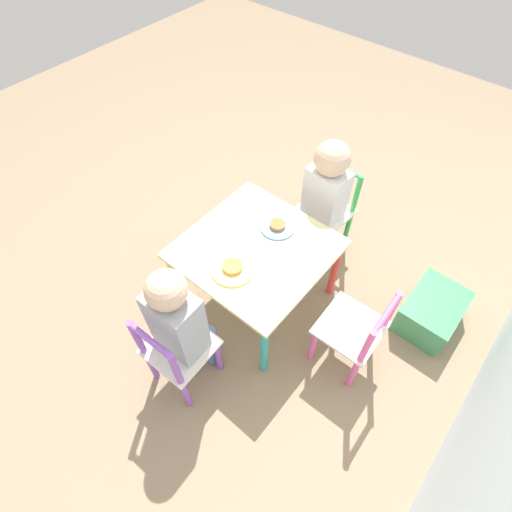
{
  "coord_description": "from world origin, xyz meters",
  "views": [
    {
      "loc": [
        0.87,
        0.73,
        1.84
      ],
      "look_at": [
        0.0,
        0.0,
        0.36
      ],
      "focal_mm": 28.0,
      "sensor_mm": 36.0,
      "label": 1
    }
  ],
  "objects_px": {
    "chair_green": "(327,211)",
    "chair_purple": "(177,353)",
    "chair_pink": "(354,332)",
    "child_right": "(180,320)",
    "plate_left": "(278,226)",
    "child_left": "(324,191)",
    "storage_bin": "(431,311)",
    "plate_right": "(233,268)",
    "kids_table": "(256,255)"
  },
  "relations": [
    {
      "from": "chair_green",
      "to": "chair_purple",
      "type": "bearing_deg",
      "value": -86.27
    },
    {
      "from": "chair_pink",
      "to": "child_right",
      "type": "distance_m",
      "value": 0.75
    },
    {
      "from": "chair_purple",
      "to": "plate_left",
      "type": "bearing_deg",
      "value": -90.54
    },
    {
      "from": "child_left",
      "to": "plate_left",
      "type": "height_order",
      "value": "child_left"
    },
    {
      "from": "plate_left",
      "to": "storage_bin",
      "type": "height_order",
      "value": "plate_left"
    },
    {
      "from": "child_right",
      "to": "plate_left",
      "type": "distance_m",
      "value": 0.64
    },
    {
      "from": "chair_purple",
      "to": "chair_pink",
      "type": "relative_size",
      "value": 1.0
    },
    {
      "from": "chair_green",
      "to": "plate_left",
      "type": "height_order",
      "value": "chair_green"
    },
    {
      "from": "chair_purple",
      "to": "child_left",
      "type": "xyz_separation_m",
      "value": [
        -1.03,
        0.02,
        0.19
      ]
    },
    {
      "from": "chair_purple",
      "to": "plate_left",
      "type": "height_order",
      "value": "chair_purple"
    },
    {
      "from": "chair_pink",
      "to": "plate_right",
      "type": "bearing_deg",
      "value": -73.95
    },
    {
      "from": "storage_bin",
      "to": "chair_pink",
      "type": "bearing_deg",
      "value": -26.17
    },
    {
      "from": "child_left",
      "to": "child_right",
      "type": "bearing_deg",
      "value": -86.27
    },
    {
      "from": "plate_right",
      "to": "child_right",
      "type": "bearing_deg",
      "value": 3.58
    },
    {
      "from": "chair_purple",
      "to": "plate_right",
      "type": "relative_size",
      "value": 2.69
    },
    {
      "from": "kids_table",
      "to": "storage_bin",
      "type": "height_order",
      "value": "kids_table"
    },
    {
      "from": "child_right",
      "to": "child_left",
      "type": "height_order",
      "value": "child_right"
    },
    {
      "from": "chair_purple",
      "to": "chair_pink",
      "type": "distance_m",
      "value": 0.77
    },
    {
      "from": "child_right",
      "to": "chair_pink",
      "type": "bearing_deg",
      "value": -138.88
    },
    {
      "from": "kids_table",
      "to": "plate_right",
      "type": "bearing_deg",
      "value": 0.0
    },
    {
      "from": "kids_table",
      "to": "chair_green",
      "type": "bearing_deg",
      "value": 174.96
    },
    {
      "from": "chair_purple",
      "to": "child_right",
      "type": "relative_size",
      "value": 0.68
    },
    {
      "from": "child_right",
      "to": "chair_green",
      "type": "bearing_deg",
      "value": -93.95
    },
    {
      "from": "chair_green",
      "to": "child_left",
      "type": "bearing_deg",
      "value": -90.0
    },
    {
      "from": "kids_table",
      "to": "plate_left",
      "type": "xyz_separation_m",
      "value": [
        -0.16,
        0.0,
        0.06
      ]
    },
    {
      "from": "child_right",
      "to": "plate_left",
      "type": "relative_size",
      "value": 4.63
    },
    {
      "from": "chair_green",
      "to": "chair_pink",
      "type": "bearing_deg",
      "value": -41.73
    },
    {
      "from": "chair_green",
      "to": "chair_pink",
      "type": "xyz_separation_m",
      "value": [
        0.53,
        0.5,
        0.0
      ]
    },
    {
      "from": "kids_table",
      "to": "plate_left",
      "type": "relative_size",
      "value": 3.81
    },
    {
      "from": "chair_pink",
      "to": "chair_green",
      "type": "bearing_deg",
      "value": -138.27
    },
    {
      "from": "chair_purple",
      "to": "child_left",
      "type": "bearing_deg",
      "value": -93.51
    },
    {
      "from": "kids_table",
      "to": "chair_pink",
      "type": "xyz_separation_m",
      "value": [
        -0.01,
        0.55,
        -0.11
      ]
    },
    {
      "from": "kids_table",
      "to": "child_left",
      "type": "xyz_separation_m",
      "value": [
        -0.48,
        0.04,
        0.08
      ]
    },
    {
      "from": "chair_purple",
      "to": "child_right",
      "type": "bearing_deg",
      "value": -90.0
    },
    {
      "from": "child_left",
      "to": "storage_bin",
      "type": "height_order",
      "value": "child_left"
    },
    {
      "from": "kids_table",
      "to": "child_right",
      "type": "height_order",
      "value": "child_right"
    },
    {
      "from": "chair_green",
      "to": "plate_right",
      "type": "distance_m",
      "value": 0.73
    },
    {
      "from": "child_left",
      "to": "chair_purple",
      "type": "bearing_deg",
      "value": -86.05
    },
    {
      "from": "chair_green",
      "to": "chair_pink",
      "type": "distance_m",
      "value": 0.73
    },
    {
      "from": "child_left",
      "to": "plate_left",
      "type": "distance_m",
      "value": 0.33
    },
    {
      "from": "child_left",
      "to": "plate_right",
      "type": "distance_m",
      "value": 0.64
    },
    {
      "from": "plate_left",
      "to": "storage_bin",
      "type": "bearing_deg",
      "value": 111.19
    },
    {
      "from": "chair_green",
      "to": "kids_table",
      "type": "bearing_deg",
      "value": -90.0
    },
    {
      "from": "chair_green",
      "to": "plate_right",
      "type": "relative_size",
      "value": 2.69
    },
    {
      "from": "child_right",
      "to": "plate_left",
      "type": "bearing_deg",
      "value": -90.59
    },
    {
      "from": "chair_purple",
      "to": "plate_right",
      "type": "height_order",
      "value": "chair_purple"
    },
    {
      "from": "child_right",
      "to": "storage_bin",
      "type": "relative_size",
      "value": 2.29
    },
    {
      "from": "chair_pink",
      "to": "plate_right",
      "type": "height_order",
      "value": "chair_pink"
    },
    {
      "from": "plate_right",
      "to": "child_left",
      "type": "bearing_deg",
      "value": 176.2
    },
    {
      "from": "chair_green",
      "to": "child_right",
      "type": "height_order",
      "value": "child_right"
    }
  ]
}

